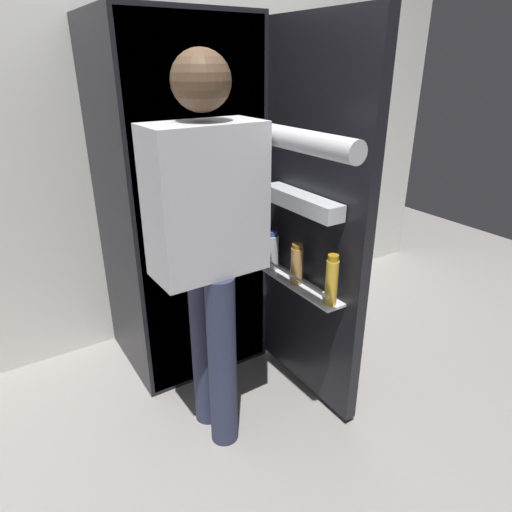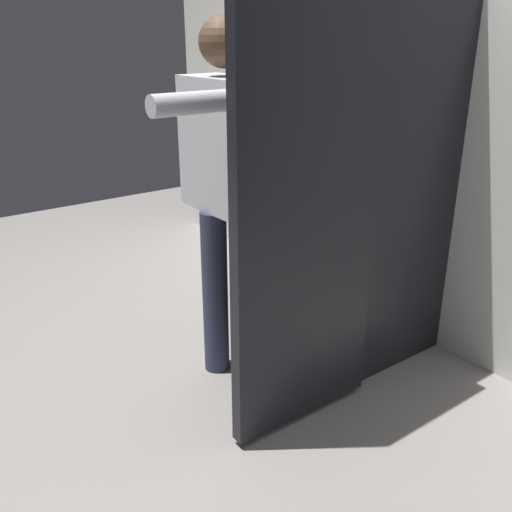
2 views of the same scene
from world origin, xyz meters
name	(u,v)px [view 1 (image 1 of 2)]	position (x,y,z in m)	size (l,w,h in m)	color
ground_plane	(236,401)	(0.00, 0.00, 0.00)	(6.66, 6.66, 0.00)	gray
kitchen_wall	(147,132)	(0.00, 0.93, 1.20)	(4.40, 0.10, 2.41)	silver
refrigerator	(188,205)	(0.03, 0.51, 0.88)	(0.75, 1.30, 1.77)	black
person	(210,232)	(-0.15, -0.10, 0.96)	(0.54, 0.73, 1.61)	#2D334C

